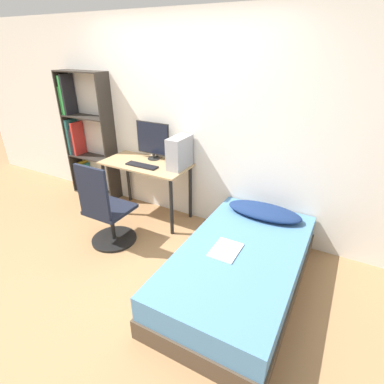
# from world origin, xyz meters

# --- Properties ---
(ground_plane) EXTENTS (14.00, 14.00, 0.00)m
(ground_plane) POSITION_xyz_m (0.00, 0.00, 0.00)
(ground_plane) COLOR #9E754C
(wall_back) EXTENTS (8.00, 0.05, 2.50)m
(wall_back) POSITION_xyz_m (0.00, 1.50, 1.25)
(wall_back) COLOR silver
(wall_back) RESTS_ON ground_plane
(desk) EXTENTS (1.15, 0.57, 0.77)m
(desk) POSITION_xyz_m (-0.37, 1.19, 0.65)
(desk) COLOR tan
(desk) RESTS_ON ground_plane
(bookshelf) EXTENTS (0.80, 0.25, 1.82)m
(bookshelf) POSITION_xyz_m (-1.65, 1.35, 0.86)
(bookshelf) COLOR #2D2823
(bookshelf) RESTS_ON ground_plane
(office_chair) EXTENTS (0.53, 0.53, 1.02)m
(office_chair) POSITION_xyz_m (-0.39, 0.43, 0.39)
(office_chair) COLOR black
(office_chair) RESTS_ON ground_plane
(bed) EXTENTS (1.07, 1.94, 0.43)m
(bed) POSITION_xyz_m (1.21, 0.50, 0.21)
(bed) COLOR #4C3D2D
(bed) RESTS_ON ground_plane
(pillow) EXTENTS (0.82, 0.36, 0.11)m
(pillow) POSITION_xyz_m (1.21, 1.22, 0.48)
(pillow) COLOR navy
(pillow) RESTS_ON bed
(magazine) EXTENTS (0.24, 0.32, 0.01)m
(magazine) POSITION_xyz_m (1.08, 0.43, 0.43)
(magazine) COLOR silver
(magazine) RESTS_ON bed
(monitor) EXTENTS (0.49, 0.16, 0.49)m
(monitor) POSITION_xyz_m (-0.37, 1.38, 1.03)
(monitor) COLOR black
(monitor) RESTS_ON desk
(keyboard) EXTENTS (0.43, 0.12, 0.02)m
(keyboard) POSITION_xyz_m (-0.34, 1.08, 0.78)
(keyboard) COLOR black
(keyboard) RESTS_ON desk
(pc_tower) EXTENTS (0.18, 0.37, 0.39)m
(pc_tower) POSITION_xyz_m (0.10, 1.27, 0.96)
(pc_tower) COLOR #99999E
(pc_tower) RESTS_ON desk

